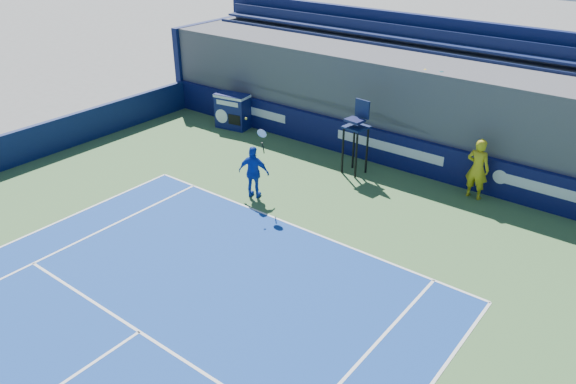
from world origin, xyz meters
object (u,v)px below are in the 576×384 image
Objects in this scene: match_clock at (233,110)px; tennis_player at (254,172)px; ball_person at (477,169)px; umpire_chair at (357,130)px.

match_clock is 6.09m from tennis_player.
ball_person is at bearing 37.48° from tennis_player.
umpire_chair is 3.75m from tennis_player.
ball_person is 0.75× the size of tennis_player.
ball_person is 0.77× the size of umpire_chair.
umpire_chair reaches higher than ball_person.
match_clock is at bearing 173.99° from umpire_chair.
ball_person reaches higher than match_clock.
tennis_player is (-1.50, -3.37, -0.69)m from umpire_chair.
tennis_player is (4.59, -4.01, 0.10)m from match_clock.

